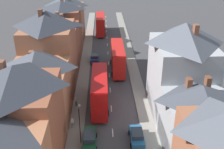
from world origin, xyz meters
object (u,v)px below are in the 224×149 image
at_px(double_decker_bus_far_approaching, 118,58).
at_px(street_lamp, 80,123).
at_px(pedestrian_far_left, 76,101).
at_px(car_near_blue, 100,69).
at_px(double_decker_bus_mid_street, 100,90).
at_px(car_parked_left_a, 89,139).
at_px(double_decker_bus_lead, 100,24).
at_px(car_parked_right_a, 137,136).
at_px(car_near_silver, 95,58).
at_px(pedestrian_mid_right, 72,122).

height_order(double_decker_bus_far_approaching, street_lamp, street_lamp).
bearing_deg(double_decker_bus_far_approaching, pedestrian_far_left, -118.95).
bearing_deg(pedestrian_far_left, car_near_blue, 73.01).
bearing_deg(double_decker_bus_mid_street, car_parked_left_a, -97.95).
relative_size(car_near_blue, pedestrian_far_left, 2.78).
distance_m(double_decker_bus_lead, street_lamp, 48.11).
xyz_separation_m(double_decker_bus_lead, pedestrian_far_left, (-3.81, -39.25, -1.78)).
bearing_deg(street_lamp, car_parked_right_a, 0.91).
bearing_deg(car_near_blue, double_decker_bus_mid_street, -90.04).
xyz_separation_m(double_decker_bus_mid_street, car_near_blue, (0.01, 12.28, -1.96)).
relative_size(car_near_silver, car_parked_right_a, 1.05).
bearing_deg(car_near_silver, double_decker_bus_far_approaching, -45.24).
bearing_deg(pedestrian_mid_right, double_decker_bus_far_approaching, 68.69).
bearing_deg(car_parked_right_a, double_decker_bus_lead, 95.85).
bearing_deg(car_parked_right_a, pedestrian_mid_right, 160.92).
height_order(double_decker_bus_lead, pedestrian_mid_right, double_decker_bus_lead).
bearing_deg(pedestrian_mid_right, car_parked_left_a, -52.95).
relative_size(car_parked_right_a, street_lamp, 0.75).
xyz_separation_m(car_parked_right_a, street_lamp, (-7.35, -0.12, 2.40)).
relative_size(pedestrian_far_left, street_lamp, 0.29).
bearing_deg(street_lamp, car_near_silver, 87.57).
xyz_separation_m(double_decker_bus_lead, car_parked_left_a, (-1.29, -48.27, -1.97)).
bearing_deg(pedestrian_far_left, double_decker_bus_far_approaching, 61.05).
distance_m(car_near_silver, car_parked_right_a, 27.71).
bearing_deg(car_parked_right_a, car_near_blue, 103.02).
xyz_separation_m(double_decker_bus_lead, pedestrian_mid_right, (-3.83, -44.91, -1.78)).
bearing_deg(pedestrian_mid_right, pedestrian_far_left, 89.80).
height_order(car_near_blue, car_near_silver, car_near_blue).
height_order(double_decker_bus_lead, pedestrian_far_left, double_decker_bus_lead).
bearing_deg(double_decker_bus_far_approaching, car_parked_right_a, -86.61).
height_order(car_near_blue, car_parked_right_a, car_near_blue).
height_order(car_near_blue, street_lamp, street_lamp).
xyz_separation_m(double_decker_bus_far_approaching, pedestrian_far_left, (-7.41, -13.40, -1.78)).
relative_size(double_decker_bus_mid_street, street_lamp, 1.96).
height_order(double_decker_bus_lead, car_near_blue, double_decker_bus_lead).
distance_m(car_near_silver, pedestrian_far_left, 18.50).
distance_m(car_parked_right_a, street_lamp, 7.73).
xyz_separation_m(double_decker_bus_mid_street, car_parked_right_a, (4.91, -8.90, -1.98)).
xyz_separation_m(car_near_blue, car_parked_left_a, (-1.30, -21.53, -0.01)).
xyz_separation_m(double_decker_bus_far_approaching, street_lamp, (-6.04, -22.19, 0.43)).
height_order(double_decker_bus_far_approaching, car_parked_right_a, double_decker_bus_far_approaching).
bearing_deg(street_lamp, pedestrian_far_left, 98.85).
relative_size(car_near_blue, car_parked_left_a, 1.01).
height_order(double_decker_bus_mid_street, double_decker_bus_far_approaching, same).
relative_size(double_decker_bus_lead, pedestrian_far_left, 6.71).
relative_size(double_decker_bus_far_approaching, street_lamp, 1.96).
bearing_deg(double_decker_bus_mid_street, pedestrian_mid_right, -123.09).
bearing_deg(double_decker_bus_mid_street, street_lamp, -105.15).
relative_size(double_decker_bus_lead, pedestrian_mid_right, 6.71).
bearing_deg(street_lamp, pedestrian_mid_right, 113.88).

